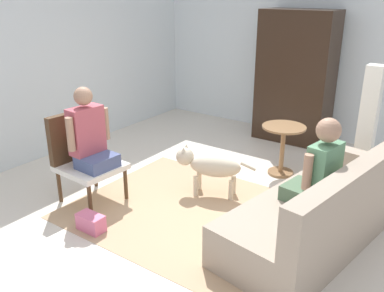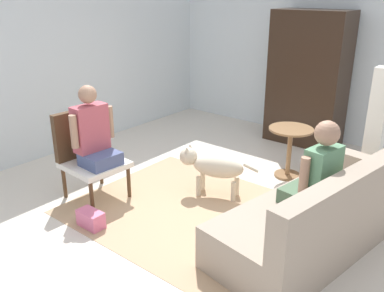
# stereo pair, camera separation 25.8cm
# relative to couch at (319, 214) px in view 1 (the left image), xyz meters

# --- Properties ---
(ground_plane) EXTENTS (7.40, 7.40, 0.00)m
(ground_plane) POSITION_rel_couch_xyz_m (-1.21, -0.18, -0.30)
(ground_plane) COLOR beige
(back_wall) EXTENTS (5.98, 0.12, 2.67)m
(back_wall) POSITION_rel_couch_xyz_m (-1.21, 2.97, 1.04)
(back_wall) COLOR silver
(back_wall) RESTS_ON ground
(left_wall) EXTENTS (0.12, 6.77, 2.67)m
(left_wall) POSITION_rel_couch_xyz_m (-3.96, 0.12, 1.04)
(left_wall) COLOR silver
(left_wall) RESTS_ON ground
(area_rug) EXTENTS (2.72, 2.03, 0.01)m
(area_rug) POSITION_rel_couch_xyz_m (-1.15, -0.23, -0.29)
(area_rug) COLOR tan
(area_rug) RESTS_ON ground
(couch) EXTENTS (1.20, 2.13, 0.87)m
(couch) POSITION_rel_couch_xyz_m (0.00, 0.00, 0.00)
(couch) COLOR gray
(couch) RESTS_ON ground
(armchair) EXTENTS (0.66, 0.63, 0.98)m
(armchair) POSITION_rel_couch_xyz_m (-2.48, -0.64, 0.25)
(armchair) COLOR #4C331E
(armchair) RESTS_ON ground
(person_on_couch) EXTENTS (0.47, 0.50, 0.83)m
(person_on_couch) POSITION_rel_couch_xyz_m (-0.05, -0.03, 0.45)
(person_on_couch) COLOR #476046
(person_on_armchair) EXTENTS (0.42, 0.54, 0.87)m
(person_on_armchair) POSITION_rel_couch_xyz_m (-2.32, -0.65, 0.49)
(person_on_armchair) COLOR #46527F
(round_end_table) EXTENTS (0.54, 0.54, 0.64)m
(round_end_table) POSITION_rel_couch_xyz_m (-0.92, 1.24, 0.13)
(round_end_table) COLOR olive
(round_end_table) RESTS_ON ground
(dog) EXTENTS (0.89, 0.44, 0.57)m
(dog) POSITION_rel_couch_xyz_m (-1.36, 0.23, 0.07)
(dog) COLOR beige
(dog) RESTS_ON ground
(column_lamp) EXTENTS (0.20, 0.20, 1.48)m
(column_lamp) POSITION_rel_couch_xyz_m (0.02, 1.36, 0.44)
(column_lamp) COLOR #4C4742
(column_lamp) RESTS_ON ground
(armoire_cabinet) EXTENTS (1.09, 0.56, 1.97)m
(armoire_cabinet) POSITION_rel_couch_xyz_m (-1.34, 2.56, 0.69)
(armoire_cabinet) COLOR black
(armoire_cabinet) RESTS_ON ground
(handbag) EXTENTS (0.28, 0.15, 0.17)m
(handbag) POSITION_rel_couch_xyz_m (-1.89, -1.10, -0.21)
(handbag) COLOR #D8668C
(handbag) RESTS_ON ground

